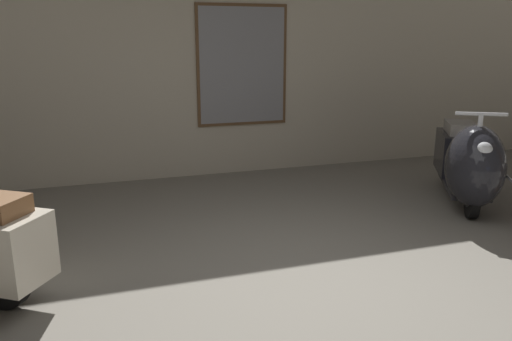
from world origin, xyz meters
name	(u,v)px	position (x,y,z in m)	size (l,w,h in m)	color
ground_plane	(302,290)	(0.00, 0.00, 0.00)	(60.00, 60.00, 0.00)	slate
showroom_back_wall	(189,54)	(-0.13, 3.61, 1.66)	(18.00, 0.63, 3.32)	#BCB29E
scooter_1	(469,163)	(2.53, 1.24, 0.52)	(1.38, 1.86, 1.13)	black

